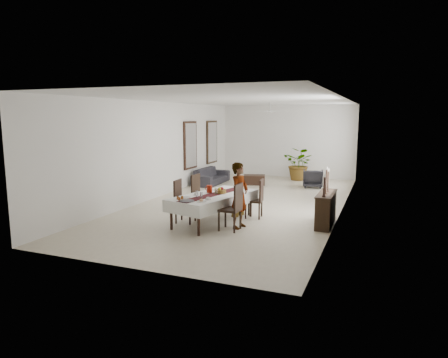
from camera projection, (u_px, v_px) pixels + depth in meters
floor at (243, 203)px, 12.66m from camera, size 6.00×12.00×0.00m
ceiling at (244, 100)px, 12.16m from camera, size 6.00×12.00×0.02m
wall_back at (287, 141)px, 17.92m from camera, size 6.00×0.02×3.20m
wall_front at (131, 181)px, 6.91m from camera, size 6.00×0.02×3.20m
wall_left at (160, 149)px, 13.51m from camera, size 0.02×12.00×3.20m
wall_right at (344, 156)px, 11.31m from camera, size 0.02×12.00×3.20m
dining_table_top at (213, 196)px, 10.17m from camera, size 1.52×2.50×0.05m
table_leg_fl at (171, 216)px, 9.59m from camera, size 0.08×0.08×0.68m
table_leg_fr at (199, 221)px, 9.09m from camera, size 0.08×0.08×0.68m
table_leg_bl at (225, 200)px, 11.35m from camera, size 0.08×0.08×0.68m
table_leg_br at (251, 204)px, 10.86m from camera, size 0.08×0.08×0.68m
tablecloth_top at (213, 195)px, 10.16m from camera, size 1.73×2.71×0.01m
tablecloth_drape_left at (196, 197)px, 10.52m from camera, size 0.63×2.43×0.29m
tablecloth_drape_right at (232, 203)px, 9.85m from camera, size 0.63×2.43×0.29m
tablecloth_drape_near at (180, 209)px, 9.19m from camera, size 1.11×0.29×0.29m
tablecloth_drape_far at (241, 193)px, 11.18m from camera, size 1.11×0.29×0.29m
table_runner at (213, 194)px, 10.16m from camera, size 0.93×2.44×0.00m
red_pitcher at (209, 189)px, 10.40m from camera, size 0.18×0.18×0.19m
pitcher_handle at (207, 189)px, 10.45m from camera, size 0.12×0.05×0.12m
wine_glass_near at (201, 196)px, 9.58m from camera, size 0.07×0.07×0.17m
wine_glass_mid at (197, 194)px, 9.78m from camera, size 0.07×0.07×0.17m
wine_glass_far at (216, 191)px, 10.16m from camera, size 0.07×0.07×0.17m
teacup_right at (208, 198)px, 9.52m from camera, size 0.09×0.09×0.06m
saucer_right at (208, 199)px, 9.53m from camera, size 0.15×0.15×0.01m
teacup_left at (196, 194)px, 10.06m from camera, size 0.09×0.09×0.06m
saucer_left at (196, 195)px, 10.06m from camera, size 0.15×0.15×0.01m
plate_near_right at (201, 202)px, 9.28m from camera, size 0.23×0.23×0.01m
bread_near_right at (201, 200)px, 9.27m from camera, size 0.09×0.09×0.09m
plate_near_left at (186, 197)px, 9.75m from camera, size 0.23×0.23×0.01m
plate_far_left at (216, 190)px, 10.77m from camera, size 0.23×0.23×0.01m
serving_tray at (187, 201)px, 9.35m from camera, size 0.35×0.35×0.02m
jam_jar_a at (179, 199)px, 9.44m from camera, size 0.06×0.06×0.07m
jam_jar_b at (178, 198)px, 9.55m from camera, size 0.06×0.06×0.07m
jam_jar_c at (182, 198)px, 9.60m from camera, size 0.06×0.06×0.07m
fruit_basket at (221, 191)px, 10.32m from camera, size 0.29×0.29×0.10m
fruit_red at (222, 189)px, 10.31m from camera, size 0.09×0.09×0.09m
fruit_green at (220, 188)px, 10.35m from camera, size 0.08×0.08×0.08m
fruit_yellow at (219, 189)px, 10.27m from camera, size 0.08×0.08×0.08m
chair_right_near_seat at (230, 210)px, 9.53m from camera, size 0.50×0.50×0.05m
chair_right_near_leg_fl at (234, 223)px, 9.31m from camera, size 0.05×0.05×0.48m
chair_right_near_leg_fr at (240, 219)px, 9.67m from camera, size 0.05×0.05×0.48m
chair_right_near_leg_bl at (219, 221)px, 9.47m from camera, size 0.05×0.05×0.48m
chair_right_near_leg_br at (225, 218)px, 9.83m from camera, size 0.05×0.05×0.48m
chair_right_near_back at (238, 197)px, 9.39m from camera, size 0.06×0.48×0.61m
chair_right_far_seat at (254, 201)px, 10.72m from camera, size 0.49×0.49×0.05m
chair_right_far_leg_fl at (259, 212)px, 10.53m from camera, size 0.05×0.05×0.44m
chair_right_far_leg_fr at (262, 209)px, 10.88m from camera, size 0.05×0.05×0.44m
chair_right_far_leg_bl at (246, 211)px, 10.63m from camera, size 0.05×0.05×0.44m
chair_right_far_leg_br at (249, 208)px, 10.98m from camera, size 0.05×0.05×0.44m
chair_right_far_back at (261, 190)px, 10.62m from camera, size 0.09×0.45×0.57m
chair_left_near_seat at (186, 204)px, 10.24m from camera, size 0.51×0.51×0.05m
chair_left_near_leg_fl at (182, 211)px, 10.51m from camera, size 0.05×0.05×0.46m
chair_left_near_leg_fr at (176, 215)px, 10.15m from camera, size 0.05×0.05×0.46m
chair_left_near_leg_bl at (195, 212)px, 10.41m from camera, size 0.05×0.05×0.46m
chair_left_near_leg_br at (190, 216)px, 10.05m from camera, size 0.05×0.05×0.46m
chair_left_near_back at (178, 191)px, 10.25m from camera, size 0.09×0.47×0.59m
chair_left_far_seat at (202, 195)px, 11.44m from camera, size 0.49×0.49×0.05m
chair_left_far_leg_fl at (200, 202)px, 11.73m from camera, size 0.05×0.05×0.44m
chair_left_far_leg_fr at (193, 204)px, 11.41m from camera, size 0.05×0.05×0.44m
chair_left_far_leg_bl at (211, 203)px, 11.56m from camera, size 0.05×0.05×0.44m
chair_left_far_leg_br at (204, 206)px, 11.24m from camera, size 0.05×0.05×0.44m
chair_left_far_back at (196, 184)px, 11.49m from camera, size 0.09×0.45×0.57m
woman at (239, 195)px, 9.69m from camera, size 0.48×0.65×1.61m
sideboard_body at (326, 210)px, 9.97m from camera, size 0.35×1.33×0.80m
sideboard_top at (326, 194)px, 9.91m from camera, size 0.39×1.38×0.03m
candlestick_near_base at (324, 196)px, 9.46m from camera, size 0.09×0.09×0.03m
candlestick_near_shaft at (324, 186)px, 9.42m from camera, size 0.04×0.04×0.44m
candlestick_near_candle at (325, 176)px, 9.38m from camera, size 0.03×0.03×0.07m
candlestick_mid_base at (326, 193)px, 9.78m from camera, size 0.09×0.09×0.03m
candlestick_mid_shaft at (326, 181)px, 9.74m from camera, size 0.04×0.04×0.58m
candlestick_mid_candle at (327, 168)px, 9.69m from camera, size 0.03×0.03×0.07m
candlestick_far_base at (328, 191)px, 10.11m from camera, size 0.09×0.09×0.03m
candlestick_far_shaft at (328, 181)px, 10.07m from camera, size 0.04×0.04×0.49m
candlestick_far_candle at (329, 170)px, 10.02m from camera, size 0.03×0.03×0.07m
sofa at (211, 176)px, 16.22m from camera, size 0.86×2.16×0.63m
armchair at (313, 178)px, 15.36m from camera, size 0.85×0.87×0.69m
coffee_table at (254, 180)px, 16.04m from camera, size 0.97×0.78×0.38m
potted_plant at (300, 164)px, 17.04m from camera, size 1.52×1.41×1.40m
mirror_frame_near at (190, 145)px, 15.51m from camera, size 0.06×1.05×1.85m
mirror_glass_near at (191, 145)px, 15.50m from camera, size 0.01×0.90×1.70m
mirror_frame_far at (212, 142)px, 17.44m from camera, size 0.06×1.05×1.85m
mirror_glass_far at (213, 142)px, 17.43m from camera, size 0.01×0.90×1.70m
fan_rod at (270, 106)px, 14.93m from camera, size 0.04×0.04×0.20m
fan_hub at (270, 111)px, 14.96m from camera, size 0.16×0.16×0.08m
fan_blade_n at (272, 111)px, 15.28m from camera, size 0.10×0.55×0.01m
fan_blade_s at (268, 111)px, 14.64m from camera, size 0.10×0.55×0.01m
fan_blade_e at (279, 111)px, 14.83m from camera, size 0.55×0.10×0.01m
fan_blade_w at (261, 111)px, 15.09m from camera, size 0.55×0.10×0.01m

